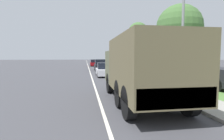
# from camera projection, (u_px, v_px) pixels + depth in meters

# --- Properties ---
(ground_plane) EXTENTS (180.00, 180.00, 0.00)m
(ground_plane) POSITION_uv_depth(u_px,v_px,m) (88.00, 67.00, 36.37)
(ground_plane) COLOR #424247
(lane_centre_stripe) EXTENTS (0.12, 120.00, 0.00)m
(lane_centre_stripe) POSITION_uv_depth(u_px,v_px,m) (88.00, 67.00, 36.37)
(lane_centre_stripe) COLOR silver
(lane_centre_stripe) RESTS_ON ground
(sidewalk_right) EXTENTS (1.80, 120.00, 0.12)m
(sidewalk_right) POSITION_uv_depth(u_px,v_px,m) (110.00, 66.00, 37.05)
(sidewalk_right) COLOR #9E9B93
(sidewalk_right) RESTS_ON ground
(grass_strip_right) EXTENTS (7.00, 120.00, 0.02)m
(grass_strip_right) POSITION_uv_depth(u_px,v_px,m) (130.00, 66.00, 37.72)
(grass_strip_right) COLOR #56843D
(grass_strip_right) RESTS_ON ground
(military_truck) EXTENTS (2.50, 6.63, 2.92)m
(military_truck) POSITION_uv_depth(u_px,v_px,m) (142.00, 67.00, 7.85)
(military_truck) COLOR #606647
(military_truck) RESTS_ON ground
(car_nearest_ahead) EXTENTS (1.83, 3.91, 1.44)m
(car_nearest_ahead) POSITION_uv_depth(u_px,v_px,m) (105.00, 70.00, 18.90)
(car_nearest_ahead) COLOR silver
(car_nearest_ahead) RESTS_ON ground
(car_second_ahead) EXTENTS (1.79, 3.99, 1.69)m
(car_second_ahead) POSITION_uv_depth(u_px,v_px,m) (100.00, 65.00, 26.77)
(car_second_ahead) COLOR black
(car_second_ahead) RESTS_ON ground
(car_third_ahead) EXTENTS (1.87, 4.07, 1.47)m
(car_third_ahead) POSITION_uv_depth(u_px,v_px,m) (94.00, 63.00, 38.97)
(car_third_ahead) COLOR maroon
(car_third_ahead) RESTS_ON ground
(pickup_truck) EXTENTS (1.97, 5.47, 1.91)m
(pickup_truck) POSITION_uv_depth(u_px,v_px,m) (208.00, 73.00, 12.60)
(pickup_truck) COLOR black
(pickup_truck) RESTS_ON grass_strip_right
(lamp_post) EXTENTS (1.69, 0.24, 7.53)m
(lamp_post) POSITION_uv_depth(u_px,v_px,m) (180.00, 12.00, 9.61)
(lamp_post) COLOR gray
(lamp_post) RESTS_ON sidewalk_right
(tree_mid_right) EXTENTS (4.29, 4.29, 7.02)m
(tree_mid_right) POSITION_uv_depth(u_px,v_px,m) (179.00, 27.00, 16.60)
(tree_mid_right) COLOR brown
(tree_mid_right) RESTS_ON grass_strip_right
(tree_far_right) EXTENTS (3.22, 3.22, 7.64)m
(tree_far_right) POSITION_uv_depth(u_px,v_px,m) (138.00, 33.00, 28.31)
(tree_far_right) COLOR brown
(tree_far_right) RESTS_ON grass_strip_right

